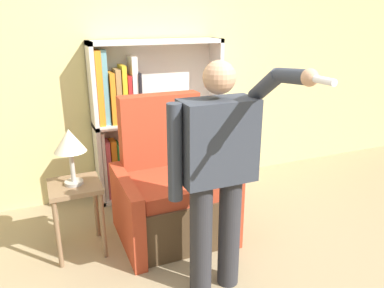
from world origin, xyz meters
The scene contains 6 objects.
wall_back centered at (0.00, 2.03, 1.40)m, with size 8.00×0.06×2.80m.
bookcase centered at (-0.05, 1.87, 0.78)m, with size 1.32×0.28×1.60m.
armchair centered at (-0.04, 1.04, 0.37)m, with size 0.90×0.81×1.18m.
person_standing centered at (0.00, 0.24, 0.91)m, with size 0.62×0.78×1.57m.
side_table centered at (-0.82, 1.05, 0.47)m, with size 0.39×0.39×0.59m.
table_lamp centered at (-0.82, 1.05, 0.92)m, with size 0.24×0.24×0.44m.
Camera 1 is at (-1.00, -1.71, 1.81)m, focal length 35.00 mm.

